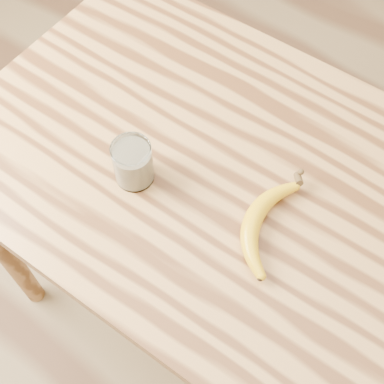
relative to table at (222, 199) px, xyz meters
The scene contains 4 objects.
room 0.58m from the table, ahead, with size 4.04×4.04×2.70m.
table is the anchor object (origin of this frame).
smoothie_glass 0.26m from the table, 139.83° to the right, with size 0.08×0.08×0.10m.
banana 0.20m from the table, 33.17° to the right, with size 0.12×0.32×0.04m, color gold, non-canonical shape.
Camera 1 is at (0.30, -0.54, 1.87)m, focal length 50.00 mm.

